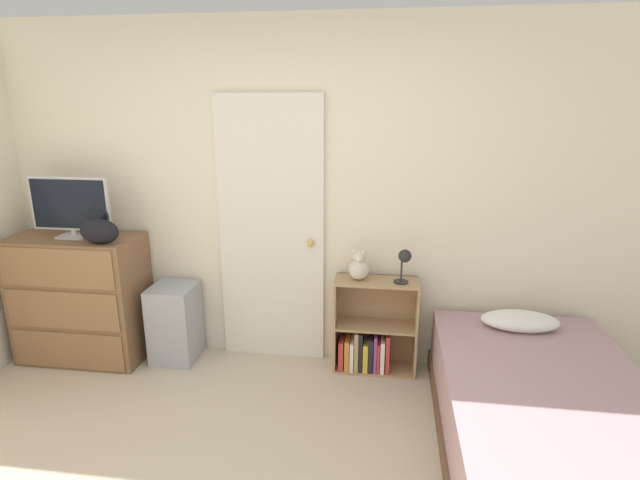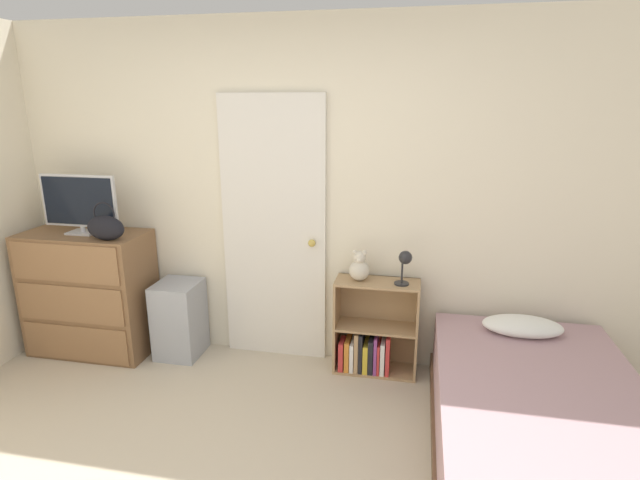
% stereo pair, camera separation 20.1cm
% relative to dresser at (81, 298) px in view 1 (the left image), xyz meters
% --- Properties ---
extents(wall_back, '(10.00, 0.06, 2.55)m').
position_rel_dresser_xyz_m(wall_back, '(1.63, 0.29, 0.78)').
color(wall_back, beige).
rests_on(wall_back, ground_plane).
extents(door_closed, '(0.80, 0.09, 2.02)m').
position_rel_dresser_xyz_m(door_closed, '(1.47, 0.24, 0.52)').
color(door_closed, silver).
rests_on(door_closed, ground_plane).
extents(dresser, '(0.95, 0.48, 0.98)m').
position_rel_dresser_xyz_m(dresser, '(0.00, 0.00, 0.00)').
color(dresser, brown).
rests_on(dresser, ground_plane).
extents(tv, '(0.62, 0.16, 0.45)m').
position_rel_dresser_xyz_m(tv, '(0.01, -0.00, 0.73)').
color(tv, '#B7B7BC').
rests_on(tv, dresser).
extents(handbag, '(0.29, 0.11, 0.29)m').
position_rel_dresser_xyz_m(handbag, '(0.31, -0.14, 0.59)').
color(handbag, black).
rests_on(handbag, dresser).
extents(storage_bin, '(0.33, 0.35, 0.60)m').
position_rel_dresser_xyz_m(storage_bin, '(0.72, 0.06, -0.19)').
color(storage_bin, '#999EA8').
rests_on(storage_bin, ground_plane).
extents(bookshelf, '(0.61, 0.26, 0.72)m').
position_rel_dresser_xyz_m(bookshelf, '(2.24, 0.12, -0.23)').
color(bookshelf, tan).
rests_on(bookshelf, ground_plane).
extents(teddy_bear, '(0.15, 0.15, 0.23)m').
position_rel_dresser_xyz_m(teddy_bear, '(2.14, 0.11, 0.32)').
color(teddy_bear, beige).
rests_on(teddy_bear, bookshelf).
extents(desk_lamp, '(0.12, 0.11, 0.25)m').
position_rel_dresser_xyz_m(desk_lamp, '(2.46, 0.08, 0.40)').
color(desk_lamp, '#262628').
rests_on(desk_lamp, bookshelf).
extents(bed, '(1.15, 1.81, 0.58)m').
position_rel_dresser_xyz_m(bed, '(3.26, -0.65, -0.26)').
color(bed, brown).
rests_on(bed, ground_plane).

